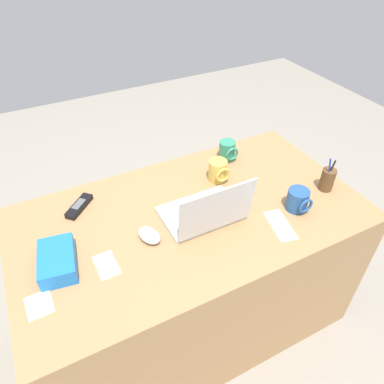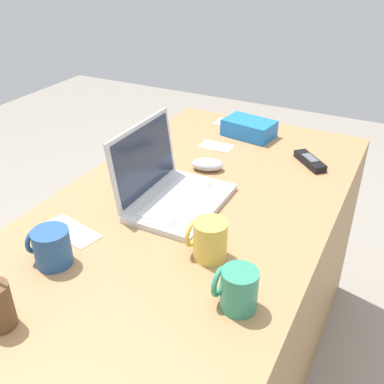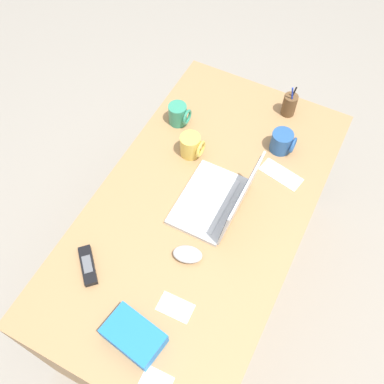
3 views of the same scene
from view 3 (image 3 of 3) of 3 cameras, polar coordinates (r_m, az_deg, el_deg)
name	(u,v)px [view 3 (image 3 of 3)]	position (r m, az deg, el deg)	size (l,w,h in m)	color
ground_plane	(198,278)	(2.37, 0.76, -11.06)	(6.00, 6.00, 0.00)	gray
desk	(199,248)	(2.03, 0.88, -7.27)	(1.44, 0.79, 0.75)	#A87C4F
laptop	(219,200)	(1.66, 3.51, -1.07)	(0.32, 0.25, 0.23)	silver
computer_mouse	(188,254)	(1.58, -0.57, -8.08)	(0.07, 0.11, 0.04)	silver
coffee_mug_white	(191,146)	(1.80, -0.12, 6.01)	(0.08, 0.10, 0.10)	#E0BC4C
coffee_mug_tall	(282,142)	(1.85, 11.61, 6.39)	(0.09, 0.10, 0.09)	#26518C
coffee_mug_spare	(179,114)	(1.91, -1.76, 10.02)	(0.08, 0.09, 0.10)	#338C6B
cordless_phone	(88,265)	(1.62, -13.34, -9.25)	(0.14, 0.13, 0.03)	black
pen_holder	(289,105)	(1.99, 12.51, 10.99)	(0.06, 0.06, 0.17)	brown
snack_bag	(134,336)	(1.49, -7.54, -17.99)	(0.12, 0.19, 0.06)	blue
paper_note_near_laptop	(175,307)	(1.54, -2.17, -14.71)	(0.07, 0.12, 0.00)	white
paper_note_left	(281,174)	(1.81, 11.47, 2.26)	(0.07, 0.17, 0.00)	white
paper_note_right	(155,384)	(1.49, -4.79, -23.49)	(0.08, 0.10, 0.00)	white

